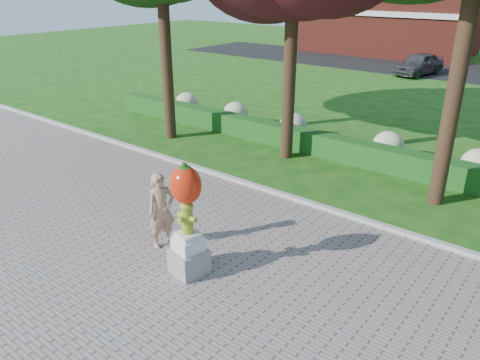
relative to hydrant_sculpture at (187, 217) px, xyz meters
The scene contains 9 objects.
ground 2.12m from the hydrant_sculpture, 105.24° to the left, with size 100.00×100.00×0.00m, color #144D13.
walkway 2.85m from the hydrant_sculpture, 99.69° to the right, with size 40.00×14.00×0.04m, color gray.
curb 4.75m from the hydrant_sculpture, 95.28° to the left, with size 40.00×0.18×0.15m, color #ADADA5.
lawn_hedge 8.61m from the hydrant_sculpture, 92.81° to the left, with size 24.00×0.70×0.80m, color #144816.
hydrangea_row 9.58m from the hydrant_sculpture, 89.09° to the left, with size 20.10×1.10×0.99m.
building_left 37.10m from the hydrant_sculpture, 106.34° to the left, with size 14.00×8.00×7.00m, color maroon.
hydrant_sculpture is the anchor object (origin of this frame).
woman 1.42m from the hydrant_sculpture, 161.58° to the left, with size 0.68×0.45×1.86m, color tan.
parked_car 26.89m from the hydrant_sculpture, 99.08° to the left, with size 1.73×4.29×1.46m, color #3B3D42.
Camera 1 is at (6.69, -7.65, 5.96)m, focal length 35.00 mm.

